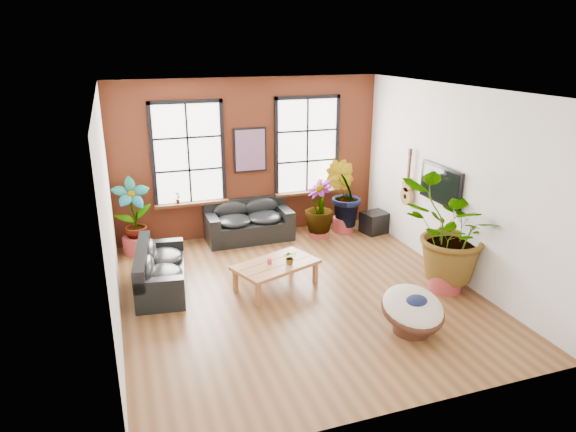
{
  "coord_description": "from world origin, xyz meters",
  "views": [
    {
      "loc": [
        -2.81,
        -7.62,
        4.22
      ],
      "look_at": [
        0.0,
        0.6,
        1.25
      ],
      "focal_mm": 32.0,
      "sensor_mm": 36.0,
      "label": 1
    }
  ],
  "objects_px": {
    "coffee_table": "(276,266)",
    "papasan_chair": "(413,310)",
    "sofa_back": "(248,222)",
    "sofa_left": "(158,270)"
  },
  "relations": [
    {
      "from": "coffee_table",
      "to": "papasan_chair",
      "type": "distance_m",
      "value": 2.58
    },
    {
      "from": "coffee_table",
      "to": "sofa_back",
      "type": "bearing_deg",
      "value": 65.57
    },
    {
      "from": "sofa_left",
      "to": "papasan_chair",
      "type": "relative_size",
      "value": 1.9
    },
    {
      "from": "sofa_back",
      "to": "papasan_chair",
      "type": "xyz_separation_m",
      "value": [
        1.36,
        -4.63,
        -0.02
      ]
    },
    {
      "from": "sofa_left",
      "to": "coffee_table",
      "type": "height_order",
      "value": "sofa_left"
    },
    {
      "from": "sofa_back",
      "to": "coffee_table",
      "type": "xyz_separation_m",
      "value": [
        -0.14,
        -2.53,
        0.02
      ]
    },
    {
      "from": "papasan_chair",
      "to": "sofa_back",
      "type": "bearing_deg",
      "value": 101.58
    },
    {
      "from": "sofa_back",
      "to": "sofa_left",
      "type": "bearing_deg",
      "value": -139.68
    },
    {
      "from": "sofa_back",
      "to": "coffee_table",
      "type": "bearing_deg",
      "value": -94.15
    },
    {
      "from": "sofa_back",
      "to": "sofa_left",
      "type": "distance_m",
      "value": 2.84
    }
  ]
}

